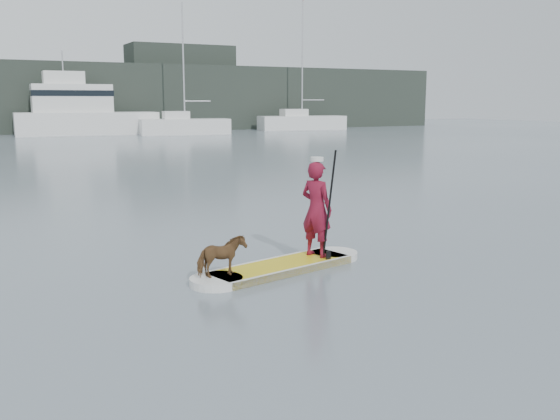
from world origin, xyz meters
name	(u,v)px	position (x,y,z in m)	size (l,w,h in m)	color
ground	(158,393)	(0.00, 0.00, 0.00)	(140.00, 140.00, 0.00)	slate
paddleboard	(280,267)	(2.98, 3.31, 0.06)	(3.23, 1.38, 0.12)	gold
paddler	(316,209)	(3.76, 3.49, 0.92)	(0.59, 0.38, 1.61)	maroon
white_cap	(317,159)	(3.76, 3.49, 1.76)	(0.22, 0.22, 0.07)	silver
dog	(221,256)	(1.86, 3.04, 0.43)	(0.33, 0.73, 0.61)	#52371C
paddle	(329,219)	(3.83, 3.20, 0.80)	(0.10, 0.30, 2.00)	black
sailboat_e	(184,125)	(14.92, 44.06, 0.75)	(7.47, 3.32, 10.46)	silver
sailboat_f	(301,121)	(27.51, 47.01, 0.83)	(8.50, 3.53, 12.35)	silver
motor_yacht_a	(81,112)	(7.29, 47.34, 1.87)	(11.22, 3.93, 6.64)	silver
shore_building_east	(181,88)	(18.00, 54.00, 4.00)	(10.00, 4.00, 8.00)	#212923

